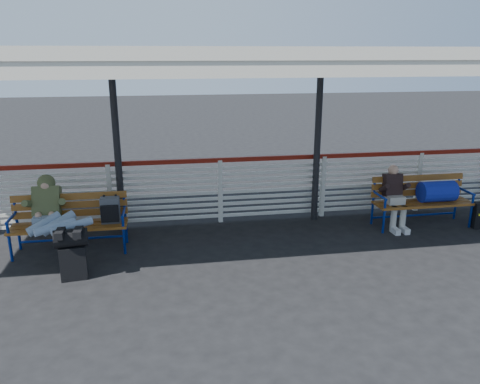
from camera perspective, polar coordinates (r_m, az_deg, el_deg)
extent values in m
plane|color=black|center=(7.20, -0.43, -8.78)|extent=(60.00, 60.00, 0.00)
cube|color=silver|center=(8.75, -2.42, 0.08)|extent=(12.00, 0.04, 1.04)
cube|color=maroon|center=(8.59, -2.47, 3.92)|extent=(12.00, 0.06, 0.08)
cube|color=silver|center=(7.39, -1.64, 16.55)|extent=(12.60, 3.60, 0.16)
cube|color=silver|center=(5.67, 0.92, 15.22)|extent=(12.60, 0.06, 0.30)
cylinder|color=black|center=(8.36, -14.75, 5.12)|extent=(0.12, 0.12, 3.00)
cylinder|color=black|center=(8.79, 9.42, 5.99)|extent=(0.12, 0.12, 3.00)
cube|color=black|center=(7.08, -19.64, -8.08)|extent=(0.38, 0.26, 0.49)
cylinder|color=black|center=(6.94, -19.94, -5.28)|extent=(0.48, 0.31, 0.25)
cube|color=#95581C|center=(7.91, -20.10, -3.93)|extent=(1.80, 0.50, 0.04)
cube|color=#95581C|center=(8.06, -19.98, -1.49)|extent=(1.80, 0.10, 0.40)
cylinder|color=navy|center=(8.01, -26.19, -6.12)|extent=(0.04, 0.04, 0.45)
cylinder|color=navy|center=(7.68, -13.93, -5.78)|extent=(0.04, 0.04, 0.45)
cylinder|color=navy|center=(8.36, -25.52, -3.47)|extent=(0.04, 0.04, 0.90)
cylinder|color=navy|center=(8.04, -13.81, -3.03)|extent=(0.04, 0.04, 0.90)
cube|color=#55575E|center=(7.75, -15.52, -2.13)|extent=(0.29, 0.18, 0.41)
cube|color=#95581C|center=(9.18, 21.44, -1.27)|extent=(1.80, 0.50, 0.04)
cube|color=#95581C|center=(9.32, 20.81, 0.79)|extent=(1.80, 0.10, 0.40)
cylinder|color=navy|center=(8.68, 17.10, -3.41)|extent=(0.04, 0.04, 0.45)
cylinder|color=navy|center=(9.55, 26.29, -2.61)|extent=(0.04, 0.04, 0.45)
cylinder|color=navy|center=(9.01, 15.92, -1.07)|extent=(0.04, 0.04, 0.90)
cylinder|color=navy|center=(9.85, 24.90, -0.51)|extent=(0.04, 0.04, 0.90)
cylinder|color=navy|center=(9.25, 22.90, 0.06)|extent=(0.65, 0.38, 0.38)
cube|color=#91ADC3|center=(8.00, -22.57, -3.28)|extent=(0.36, 0.26, 0.18)
cube|color=#404A27|center=(8.10, -22.47, -1.08)|extent=(0.42, 0.38, 0.53)
sphere|color=#404A27|center=(8.12, -22.54, 1.02)|extent=(0.28, 0.28, 0.28)
sphere|color=tan|center=(8.09, -22.59, 0.87)|extent=(0.21, 0.21, 0.21)
cube|color=black|center=(6.87, -21.08, -4.75)|extent=(0.11, 0.27, 0.10)
cube|color=black|center=(6.83, -19.11, -4.69)|extent=(0.11, 0.27, 0.10)
cube|color=#B5B0A4|center=(8.91, 18.35, -0.93)|extent=(0.30, 0.24, 0.16)
cube|color=black|center=(8.96, 18.09, 0.86)|extent=(0.32, 0.23, 0.42)
sphere|color=tan|center=(8.91, 18.18, 2.56)|extent=(0.19, 0.19, 0.19)
cylinder|color=#B5B0A4|center=(8.81, 18.20, -3.11)|extent=(0.11, 0.11, 0.46)
cylinder|color=#B5B0A4|center=(8.89, 19.23, -3.02)|extent=(0.11, 0.11, 0.46)
cube|color=silver|center=(8.79, 18.38, -4.49)|extent=(0.10, 0.24, 0.10)
cube|color=silver|center=(8.87, 19.41, -4.39)|extent=(0.10, 0.24, 0.10)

